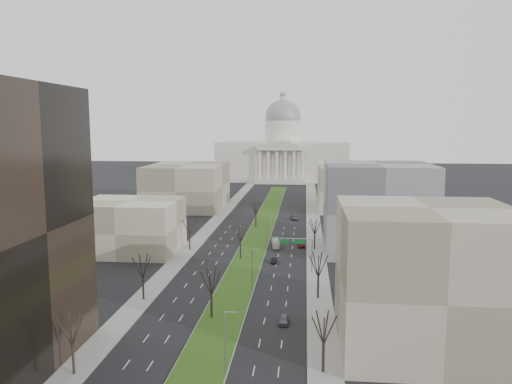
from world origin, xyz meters
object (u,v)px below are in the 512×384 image
Objects in this scene: car_black at (274,260)px; box_van at (276,243)px; car_red at (301,245)px; car_grey_near at (284,319)px; car_grey_far at (295,217)px.

box_van is (-0.57, 16.25, 0.46)m from car_black.
car_red reaches higher than car_black.
car_grey_far is at bearing 93.80° from car_grey_near.
car_black is at bearing -94.60° from box_van.
car_red is 7.26m from box_van.
car_grey_near is 38.74m from car_black.
car_red is 0.85× the size of car_grey_far.
car_red is (2.46, 55.54, -0.01)m from car_grey_near.
car_grey_far is 0.70× the size of box_van.
car_grey_near is at bearing -97.93° from car_red.
car_black is at bearing 99.80° from car_grey_near.
car_grey_far reaches higher than car_black.
car_black is 58.56m from car_grey_far.
car_grey_near reaches higher than car_black.
car_grey_near is 1.02× the size of car_black.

